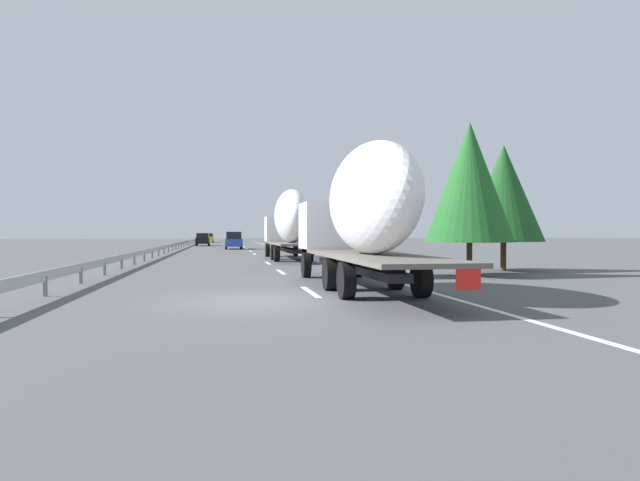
# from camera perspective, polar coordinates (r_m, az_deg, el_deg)

# --- Properties ---
(ground_plane) EXTENTS (260.00, 260.00, 0.00)m
(ground_plane) POSITION_cam_1_polar(r_m,az_deg,el_deg) (55.09, -9.03, -1.14)
(ground_plane) COLOR #4C4C4F
(lane_stripe_0) EXTENTS (3.20, 0.20, 0.01)m
(lane_stripe_0) POSITION_cam_1_polar(r_m,az_deg,el_deg) (17.36, -1.01, -5.32)
(lane_stripe_0) COLOR white
(lane_stripe_0) RESTS_ON ground_plane
(lane_stripe_1) EXTENTS (3.20, 0.20, 0.01)m
(lane_stripe_1) POSITION_cam_1_polar(r_m,az_deg,el_deg) (26.15, -4.05, -3.26)
(lane_stripe_1) COLOR white
(lane_stripe_1) RESTS_ON ground_plane
(lane_stripe_2) EXTENTS (3.20, 0.20, 0.01)m
(lane_stripe_2) POSITION_cam_1_polar(r_m,az_deg,el_deg) (33.94, -5.41, -2.33)
(lane_stripe_2) COLOR white
(lane_stripe_2) RESTS_ON ground_plane
(lane_stripe_3) EXTENTS (3.20, 0.20, 0.01)m
(lane_stripe_3) POSITION_cam_1_polar(r_m,az_deg,el_deg) (48.51, -6.78, -1.39)
(lane_stripe_3) COLOR white
(lane_stripe_3) RESTS_ON ground_plane
(lane_stripe_4) EXTENTS (3.20, 0.20, 0.01)m
(lane_stripe_4) POSITION_cam_1_polar(r_m,az_deg,el_deg) (55.81, -7.19, -1.11)
(lane_stripe_4) COLOR white
(lane_stripe_4) RESTS_ON ground_plane
(lane_stripe_5) EXTENTS (3.20, 0.20, 0.01)m
(lane_stripe_5) POSITION_cam_1_polar(r_m,az_deg,el_deg) (65.67, -7.61, -0.82)
(lane_stripe_5) COLOR white
(lane_stripe_5) RESTS_ON ground_plane
(lane_stripe_6) EXTENTS (3.20, 0.20, 0.01)m
(lane_stripe_6) POSITION_cam_1_polar(r_m,az_deg,el_deg) (73.81, -7.87, -0.65)
(lane_stripe_6) COLOR white
(lane_stripe_6) RESTS_ON ground_plane
(lane_stripe_7) EXTENTS (3.20, 0.20, 0.01)m
(lane_stripe_7) POSITION_cam_1_polar(r_m,az_deg,el_deg) (92.54, -8.29, -0.36)
(lane_stripe_7) COLOR white
(lane_stripe_7) RESTS_ON ground_plane
(lane_stripe_8) EXTENTS (3.20, 0.20, 0.01)m
(lane_stripe_8) POSITION_cam_1_polar(r_m,az_deg,el_deg) (86.97, -8.18, -0.43)
(lane_stripe_8) COLOR white
(lane_stripe_8) RESTS_ON ground_plane
(edge_line_right) EXTENTS (110.00, 0.20, 0.01)m
(edge_line_right) POSITION_cam_1_polar(r_m,az_deg,el_deg) (60.42, -3.88, -0.96)
(edge_line_right) COLOR white
(edge_line_right) RESTS_ON ground_plane
(truck_lead) EXTENTS (13.99, 2.55, 4.75)m
(truck_lead) POSITION_cam_1_polar(r_m,az_deg,el_deg) (38.08, -3.19, 1.95)
(truck_lead) COLOR silver
(truck_lead) RESTS_ON ground_plane
(truck_trailing) EXTENTS (14.26, 2.55, 4.61)m
(truck_trailing) POSITION_cam_1_polar(r_m,az_deg,el_deg) (18.13, 4.38, 3.09)
(truck_trailing) COLOR silver
(truck_trailing) RESTS_ON ground_plane
(car_black_suv) EXTENTS (4.70, 1.90, 1.82)m
(car_black_suv) POSITION_cam_1_polar(r_m,az_deg,el_deg) (80.54, -12.02, 0.12)
(car_black_suv) COLOR black
(car_black_suv) RESTS_ON ground_plane
(car_yellow_coupe) EXTENTS (4.80, 1.85, 1.77)m
(car_yellow_coupe) POSITION_cam_1_polar(r_m,az_deg,el_deg) (108.85, -11.42, 0.28)
(car_yellow_coupe) COLOR gold
(car_yellow_coupe) RESTS_ON ground_plane
(car_blue_sedan) EXTENTS (4.69, 1.92, 1.97)m
(car_blue_sedan) POSITION_cam_1_polar(r_m,az_deg,el_deg) (63.64, -8.91, 0.00)
(car_blue_sedan) COLOR #28479E
(car_blue_sedan) RESTS_ON ground_plane
(road_sign) EXTENTS (0.10, 0.90, 3.13)m
(road_sign) POSITION_cam_1_polar(r_m,az_deg,el_deg) (60.09, -2.70, 1.09)
(road_sign) COLOR gray
(road_sign) RESTS_ON ground_plane
(tree_0) EXTENTS (3.77, 3.77, 6.61)m
(tree_0) POSITION_cam_1_polar(r_m,az_deg,el_deg) (24.62, 15.20, 5.84)
(tree_0) COLOR #472D19
(tree_0) RESTS_ON ground_plane
(tree_1) EXTENTS (2.72, 2.72, 5.96)m
(tree_1) POSITION_cam_1_polar(r_m,az_deg,el_deg) (78.92, -1.96, 2.31)
(tree_1) COLOR #472D19
(tree_1) RESTS_ON ground_plane
(tree_2) EXTENTS (3.30, 3.30, 5.69)m
(tree_2) POSITION_cam_1_polar(r_m,az_deg,el_deg) (93.29, -2.02, 2.00)
(tree_2) COLOR #472D19
(tree_2) RESTS_ON ground_plane
(tree_3) EXTENTS (2.80, 2.80, 5.69)m
(tree_3) POSITION_cam_1_polar(r_m,az_deg,el_deg) (56.18, 1.65, 2.44)
(tree_3) COLOR #472D19
(tree_3) RESTS_ON ground_plane
(tree_4) EXTENTS (3.85, 3.85, 6.13)m
(tree_4) POSITION_cam_1_polar(r_m,az_deg,el_deg) (28.36, 18.44, 4.65)
(tree_4) COLOR #472D19
(tree_4) RESTS_ON ground_plane
(guardrail_median) EXTENTS (94.00, 0.10, 0.76)m
(guardrail_median) POSITION_cam_1_polar(r_m,az_deg,el_deg) (58.30, -14.99, -0.48)
(guardrail_median) COLOR #9EA0A5
(guardrail_median) RESTS_ON ground_plane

